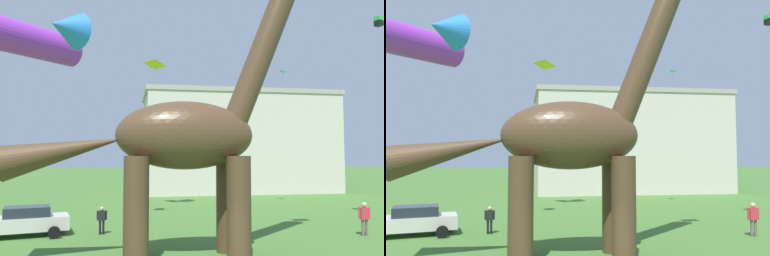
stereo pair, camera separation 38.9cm
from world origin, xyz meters
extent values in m
cylinder|color=#513823|center=(1.75, 4.33, 2.12)|extent=(0.98, 0.98, 4.24)
cylinder|color=#513823|center=(1.75, 2.45, 2.12)|extent=(0.98, 0.98, 4.24)
cylinder|color=#513823|center=(-2.31, 4.33, 2.12)|extent=(0.98, 0.98, 4.24)
cylinder|color=#513823|center=(-2.31, 2.45, 2.12)|extent=(0.98, 0.98, 4.24)
ellipsoid|color=#513823|center=(-0.28, 3.39, 5.09)|extent=(5.80, 2.50, 2.85)
cylinder|color=#513823|center=(3.48, 3.39, 9.66)|extent=(4.17, 1.07, 8.26)
cone|color=#513823|center=(-5.14, 3.39, 4.44)|extent=(5.09, 1.43, 2.42)
cube|color=silver|center=(-7.88, 9.25, 0.67)|extent=(4.49, 2.68, 0.72)
cube|color=#232B35|center=(-7.88, 9.25, 1.29)|extent=(2.56, 2.04, 0.52)
cylinder|color=black|center=(-6.32, 10.14, 0.31)|extent=(0.65, 0.35, 0.62)
cylinder|color=black|center=(-6.32, 8.36, 0.31)|extent=(0.65, 0.35, 0.62)
cylinder|color=black|center=(-9.43, 10.14, 0.31)|extent=(0.65, 0.35, 0.62)
cylinder|color=#6B6056|center=(9.69, 6.46, 0.44)|extent=(0.15, 0.15, 0.87)
cylinder|color=#6B6056|center=(9.90, 6.46, 0.44)|extent=(0.15, 0.15, 0.87)
cube|color=#D1333D|center=(9.80, 6.46, 1.18)|extent=(0.47, 0.29, 0.62)
sphere|color=tan|center=(9.80, 6.46, 1.62)|extent=(0.27, 0.27, 0.27)
cylinder|color=#D1333D|center=(9.52, 6.46, 1.21)|extent=(0.12, 0.12, 0.59)
cylinder|color=#D1333D|center=(10.07, 6.46, 1.21)|extent=(0.12, 0.12, 0.59)
cylinder|color=black|center=(-4.09, 9.10, 0.37)|extent=(0.12, 0.12, 0.73)
cylinder|color=black|center=(-3.91, 9.10, 0.37)|extent=(0.12, 0.12, 0.73)
cube|color=black|center=(-4.00, 9.10, 0.99)|extent=(0.40, 0.24, 0.52)
sphere|color=tan|center=(-4.00, 9.10, 1.37)|extent=(0.23, 0.23, 0.23)
cylinder|color=black|center=(-4.23, 9.10, 1.02)|extent=(0.10, 0.10, 0.49)
cylinder|color=black|center=(-3.77, 9.10, 1.02)|extent=(0.10, 0.10, 0.49)
cube|color=green|center=(12.81, 8.98, 12.77)|extent=(0.50, 0.50, 0.33)
cube|color=black|center=(12.81, 8.98, 12.51)|extent=(0.50, 0.50, 0.33)
cylinder|color=purple|center=(-5.42, -1.81, 7.38)|extent=(2.84, 2.89, 0.89)
cone|color=#287AE5|center=(-4.17, -3.03, 7.38)|extent=(1.22, 1.22, 0.93)
cube|color=yellow|center=(-0.65, 17.24, 11.30)|extent=(1.86, 2.00, 0.41)
cube|color=#19B2B7|center=(10.03, 17.72, 11.22)|extent=(0.68, 0.79, 0.11)
cylinder|color=red|center=(10.03, 17.72, 10.78)|extent=(0.01, 0.01, 0.68)
cube|color=beige|center=(10.20, 32.86, 5.52)|extent=(21.76, 11.24, 11.05)
cube|color=#ABA396|center=(10.20, 32.86, 11.30)|extent=(22.20, 11.47, 0.50)
camera|label=1|loc=(-2.63, -12.71, 4.28)|focal=36.44mm
camera|label=2|loc=(-2.25, -12.77, 4.28)|focal=36.44mm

